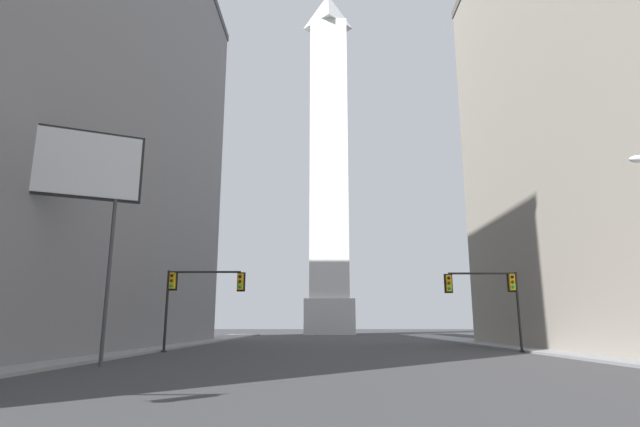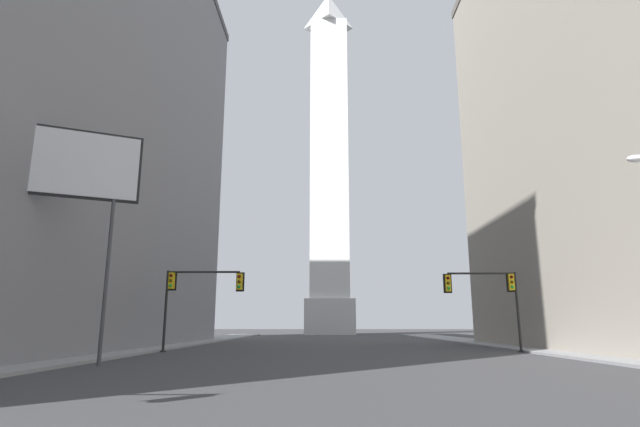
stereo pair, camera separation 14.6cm
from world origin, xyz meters
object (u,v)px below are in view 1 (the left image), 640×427
traffic_light_mid_right (492,291)px  billboard_sign (64,168)px  traffic_light_mid_left (194,289)px  obelisk (329,159)px

traffic_light_mid_right → billboard_sign: billboard_sign is taller
traffic_light_mid_left → billboard_sign: (-3.15, -12.42, 4.70)m
traffic_light_mid_right → traffic_light_mid_left: size_ratio=0.97×
obelisk → traffic_light_mid_left: 66.44m
obelisk → traffic_light_mid_right: bearing=-80.0°
obelisk → traffic_light_mid_left: bearing=-99.6°
obelisk → billboard_sign: 76.46m
traffic_light_mid_right → obelisk: bearing=100.0°
traffic_light_mid_right → traffic_light_mid_left: 20.38m
obelisk → traffic_light_mid_left: size_ratio=12.79×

